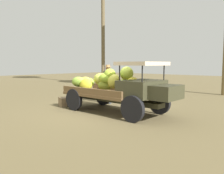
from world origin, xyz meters
name	(u,v)px	position (x,y,z in m)	size (l,w,h in m)	color
ground_plane	(103,111)	(0.00, 0.00, 0.00)	(60.00, 60.00, 0.00)	brown
truck	(120,87)	(0.72, 0.16, 0.95)	(4.51, 1.77, 1.85)	#363522
farmer	(108,82)	(-1.05, 1.37, 0.99)	(0.53, 0.49, 1.75)	#3F4346
wooden_crate	(66,102)	(-1.90, -0.32, 0.19)	(0.51, 0.49, 0.37)	#80674A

